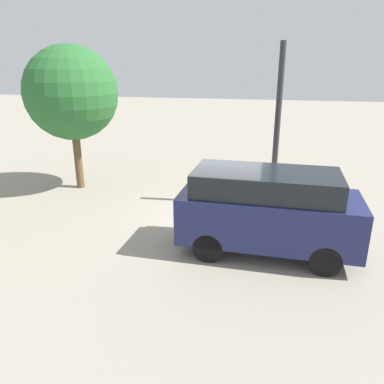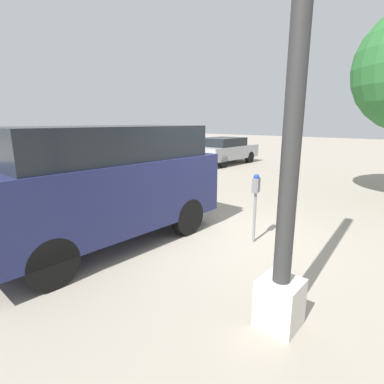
% 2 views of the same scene
% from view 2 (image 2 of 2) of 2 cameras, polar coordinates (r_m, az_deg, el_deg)
% --- Properties ---
extents(ground_plane, '(80.00, 80.00, 0.00)m').
position_cam_2_polar(ground_plane, '(5.95, 4.72, -8.86)').
color(ground_plane, gray).
extents(parking_meter_near, '(0.22, 0.16, 1.31)m').
position_cam_2_polar(parking_meter_near, '(5.63, 12.04, -0.08)').
color(parking_meter_near, gray).
rests_on(parking_meter_near, ground).
extents(lamp_post, '(0.44, 0.44, 5.27)m').
position_cam_2_polar(lamp_post, '(3.13, 18.25, 6.11)').
color(lamp_post, beige).
rests_on(lamp_post, ground).
extents(parked_van, '(4.46, 1.99, 2.16)m').
position_cam_2_polar(parked_van, '(5.66, -16.45, 1.93)').
color(parked_van, navy).
rests_on(parked_van, ground).
extents(car_distant, '(4.09, 1.86, 1.40)m').
position_cam_2_polar(car_distant, '(16.23, 6.15, 7.99)').
color(car_distant, '#9E9EA3').
rests_on(car_distant, ground).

